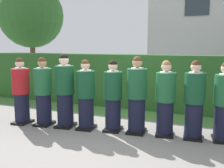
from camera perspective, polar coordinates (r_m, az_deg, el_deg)
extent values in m
plane|color=gray|center=(5.83, 0.00, -10.26)|extent=(60.00, 60.00, 0.00)
cylinder|color=black|center=(6.66, -19.27, -5.10)|extent=(0.35, 0.35, 0.73)
cube|color=black|center=(6.74, -19.13, -7.92)|extent=(0.39, 0.47, 0.05)
cylinder|color=#AD191E|center=(6.54, -19.56, 0.59)|extent=(0.41, 0.41, 0.60)
cylinder|color=white|center=(6.50, -19.69, 3.27)|extent=(0.26, 0.26, 0.03)
cube|color=gold|center=(6.67, -18.56, 1.84)|extent=(0.04, 0.01, 0.27)
sphere|color=beige|center=(6.50, -19.74, 4.31)|extent=(0.21, 0.21, 0.21)
sphere|color=#472D19|center=(6.49, -19.76, 4.62)|extent=(0.19, 0.19, 0.19)
cylinder|color=black|center=(6.36, -14.82, -5.48)|extent=(0.35, 0.35, 0.74)
cube|color=black|center=(6.45, -14.71, -8.45)|extent=(0.42, 0.50, 0.05)
cylinder|color=#1E5B33|center=(6.24, -15.06, 0.55)|extent=(0.42, 0.42, 0.61)
cylinder|color=white|center=(6.21, -15.17, 3.39)|extent=(0.26, 0.26, 0.03)
cube|color=#236038|center=(6.39, -14.18, 1.87)|extent=(0.04, 0.02, 0.27)
sphere|color=tan|center=(6.20, -15.21, 4.49)|extent=(0.21, 0.21, 0.21)
sphere|color=#472D19|center=(6.19, -15.22, 4.83)|extent=(0.19, 0.19, 0.19)
cylinder|color=black|center=(6.12, -10.28, -5.71)|extent=(0.37, 0.37, 0.78)
cube|color=black|center=(6.21, -10.19, -8.96)|extent=(0.45, 0.53, 0.05)
cylinder|color=#144728|center=(5.98, -10.46, 0.90)|extent=(0.44, 0.44, 0.64)
cylinder|color=white|center=(5.95, -10.55, 4.02)|extent=(0.27, 0.27, 0.03)
cube|color=navy|center=(6.16, -9.68, 2.34)|extent=(0.04, 0.02, 0.28)
sphere|color=beige|center=(5.94, -10.58, 5.22)|extent=(0.22, 0.22, 0.22)
sphere|color=black|center=(5.94, -10.59, 5.59)|extent=(0.20, 0.20, 0.20)
cylinder|color=black|center=(5.89, -5.74, -6.43)|extent=(0.35, 0.35, 0.72)
cube|color=black|center=(5.99, -5.70, -9.54)|extent=(0.40, 0.48, 0.05)
cylinder|color=#144728|center=(5.76, -5.84, -0.07)|extent=(0.41, 0.41, 0.60)
cylinder|color=white|center=(5.72, -5.89, 2.94)|extent=(0.25, 0.25, 0.03)
cube|color=gold|center=(5.92, -5.13, 1.35)|extent=(0.04, 0.02, 0.26)
sphere|color=beige|center=(5.71, -5.91, 4.11)|extent=(0.20, 0.20, 0.20)
sphere|color=#472D19|center=(5.71, -5.91, 4.47)|extent=(0.19, 0.19, 0.19)
cylinder|color=black|center=(5.75, 0.21, -6.79)|extent=(0.34, 0.34, 0.72)
cube|color=black|center=(5.85, 0.21, -9.95)|extent=(0.40, 0.48, 0.05)
cylinder|color=#144728|center=(5.61, 0.21, -0.31)|extent=(0.41, 0.41, 0.59)
cylinder|color=white|center=(5.57, 0.22, 2.76)|extent=(0.25, 0.25, 0.03)
cube|color=#236038|center=(5.78, 0.77, 1.13)|extent=(0.04, 0.02, 0.26)
sphere|color=beige|center=(5.56, 0.22, 3.95)|extent=(0.20, 0.20, 0.20)
sphere|color=black|center=(5.56, 0.22, 4.32)|extent=(0.19, 0.19, 0.19)
cube|color=white|center=(5.88, 0.96, -0.79)|extent=(0.15, 0.02, 0.20)
cylinder|color=black|center=(5.63, 5.45, -6.93)|extent=(0.36, 0.36, 0.76)
cube|color=black|center=(5.74, 5.39, -10.36)|extent=(0.43, 0.51, 0.05)
cylinder|color=#19512D|center=(5.49, 5.55, 0.09)|extent=(0.43, 0.43, 0.63)
cylinder|color=white|center=(5.45, 5.59, 3.42)|extent=(0.27, 0.27, 0.03)
cube|color=gold|center=(5.67, 5.98, 1.64)|extent=(0.04, 0.02, 0.28)
sphere|color=tan|center=(5.44, 5.61, 4.71)|extent=(0.22, 0.22, 0.22)
sphere|color=#472D19|center=(5.44, 5.62, 5.10)|extent=(0.20, 0.20, 0.20)
cube|color=white|center=(5.77, 6.08, -0.45)|extent=(0.15, 0.02, 0.20)
cylinder|color=black|center=(5.57, 11.59, -7.43)|extent=(0.35, 0.35, 0.73)
cube|color=black|center=(5.67, 11.49, -10.72)|extent=(0.43, 0.50, 0.05)
cylinder|color=#1E5B33|center=(5.43, 11.80, -0.68)|extent=(0.41, 0.41, 0.60)
cylinder|color=white|center=(5.39, 11.90, 2.52)|extent=(0.25, 0.25, 0.03)
cube|color=#236038|center=(5.60, 11.89, 0.84)|extent=(0.04, 0.02, 0.26)
sphere|color=beige|center=(5.38, 11.94, 3.77)|extent=(0.21, 0.21, 0.21)
sphere|color=olive|center=(5.37, 11.95, 4.15)|extent=(0.19, 0.19, 0.19)
cylinder|color=black|center=(5.53, 17.57, -7.73)|extent=(0.35, 0.35, 0.73)
cube|color=black|center=(5.64, 17.41, -11.07)|extent=(0.41, 0.49, 0.05)
cylinder|color=#144728|center=(5.39, 17.88, -0.88)|extent=(0.41, 0.41, 0.60)
cylinder|color=white|center=(5.35, 18.03, 2.37)|extent=(0.26, 0.26, 0.03)
cube|color=navy|center=(5.57, 17.92, 0.66)|extent=(0.04, 0.02, 0.27)
sphere|color=beige|center=(5.34, 18.09, 3.63)|extent=(0.21, 0.21, 0.21)
sphere|color=#472D19|center=(5.34, 18.11, 4.02)|extent=(0.19, 0.19, 0.19)
cylinder|color=black|center=(5.58, 23.33, -7.95)|extent=(0.35, 0.35, 0.72)
cube|color=black|center=(5.68, 23.13, -11.20)|extent=(0.42, 0.50, 0.05)
cube|color=gold|center=(5.61, 23.48, 0.27)|extent=(0.04, 0.02, 0.26)
cube|color=#285623|center=(7.79, 6.49, 0.54)|extent=(11.62, 0.70, 1.61)
cube|color=#2D3842|center=(10.79, 18.35, 17.07)|extent=(0.90, 0.04, 1.10)
cylinder|color=brown|center=(12.95, -16.99, 3.94)|extent=(0.24, 0.24, 1.86)
sphere|color=#2D6028|center=(12.99, -17.44, 14.23)|extent=(2.98, 2.98, 2.98)
cube|color=#477A38|center=(7.20, 4.63, -6.60)|extent=(11.62, 0.90, 0.01)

